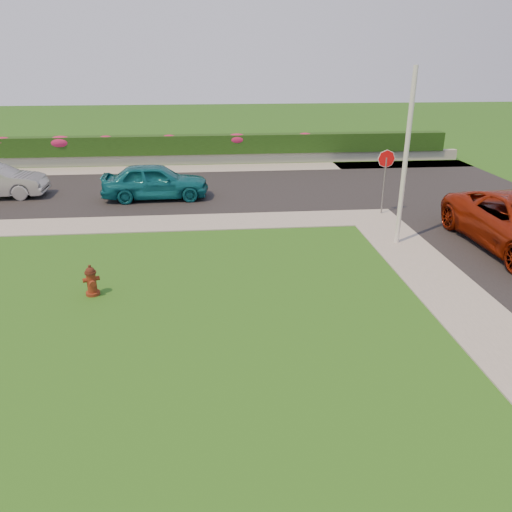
{
  "coord_description": "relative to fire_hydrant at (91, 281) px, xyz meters",
  "views": [
    {
      "loc": [
        0.48,
        -9.79,
        6.12
      ],
      "look_at": [
        1.7,
        3.08,
        0.9
      ],
      "focal_mm": 35.0,
      "sensor_mm": 36.0,
      "label": 1
    }
  ],
  "objects": [
    {
      "name": "sedan_teal",
      "position": [
        0.86,
        9.73,
        0.43
      ],
      "size": [
        4.77,
        2.04,
        1.61
      ],
      "primitive_type": "imported",
      "rotation": [
        0.0,
        0.0,
        1.6
      ],
      "color": "#0E5E6B",
      "rests_on": "street_far"
    },
    {
      "name": "fire_hydrant",
      "position": [
        0.0,
        0.0,
        0.0
      ],
      "size": [
        0.46,
        0.43,
        0.88
      ],
      "rotation": [
        0.0,
        0.0,
        0.37
      ],
      "color": "#561D0D",
      "rests_on": "ground"
    },
    {
      "name": "street_far",
      "position": [
        -2.18,
        11.11,
        -0.4
      ],
      "size": [
        26.0,
        8.0,
        0.04
      ],
      "primitive_type": "cube",
      "color": "black",
      "rests_on": "ground"
    },
    {
      "name": "sidewalk_far",
      "position": [
        -3.18,
        6.11,
        -0.4
      ],
      "size": [
        24.0,
        2.0,
        0.04
      ],
      "primitive_type": "cube",
      "color": "gray",
      "rests_on": "ground"
    },
    {
      "name": "retaining_wall",
      "position": [
        1.82,
        17.61,
        -0.12
      ],
      "size": [
        34.0,
        0.4,
        0.6
      ],
      "primitive_type": "cube",
      "color": "gray",
      "rests_on": "ground"
    },
    {
      "name": "curb_corner",
      "position": [
        9.82,
        6.11,
        -0.4
      ],
      "size": [
        2.0,
        2.0,
        0.04
      ],
      "primitive_type": "cube",
      "color": "gray",
      "rests_on": "ground"
    },
    {
      "name": "flower_clump_c",
      "position": [
        -2.66,
        17.61,
        1.08
      ],
      "size": [
        1.02,
        0.65,
        0.51
      ],
      "primitive_type": "ellipsoid",
      "color": "#BF205D",
      "rests_on": "hedge"
    },
    {
      "name": "flower_clump_e",
      "position": [
        5.01,
        17.61,
        1.02
      ],
      "size": [
        1.31,
        0.84,
        0.65
      ],
      "primitive_type": "ellipsoid",
      "color": "#BF205D",
      "rests_on": "hedge"
    },
    {
      "name": "flower_clump_a",
      "position": [
        -8.47,
        17.61,
        1.07
      ],
      "size": [
        1.1,
        0.71,
        0.55
      ],
      "primitive_type": "ellipsoid",
      "color": "#BF205D",
      "rests_on": "hedge"
    },
    {
      "name": "flower_clump_b",
      "position": [
        -5.25,
        17.61,
        1.0
      ],
      "size": [
        1.45,
        0.93,
        0.72
      ],
      "primitive_type": "ellipsoid",
      "color": "#BF205D",
      "rests_on": "hedge"
    },
    {
      "name": "ground",
      "position": [
        2.82,
        -2.89,
        -0.42
      ],
      "size": [
        120.0,
        120.0,
        0.0
      ],
      "primitive_type": "plane",
      "color": "black",
      "rests_on": "ground"
    },
    {
      "name": "flower_clump_f",
      "position": [
        9.15,
        17.61,
        1.07
      ],
      "size": [
        1.09,
        0.7,
        0.55
      ],
      "primitive_type": "ellipsoid",
      "color": "#BF205D",
      "rests_on": "hedge"
    },
    {
      "name": "hedge",
      "position": [
        1.82,
        17.71,
        0.73
      ],
      "size": [
        32.0,
        0.9,
        1.1
      ],
      "primitive_type": "cube",
      "color": "black",
      "rests_on": "retaining_wall"
    },
    {
      "name": "flower_clump_d",
      "position": [
        1.0,
        17.61,
        1.08
      ],
      "size": [
        1.04,
        0.67,
        0.52
      ],
      "primitive_type": "ellipsoid",
      "color": "#BF205D",
      "rests_on": "hedge"
    },
    {
      "name": "sidewalk_beyond",
      "position": [
        1.82,
        16.11,
        -0.4
      ],
      "size": [
        34.0,
        2.0,
        0.04
      ],
      "primitive_type": "cube",
      "color": "gray",
      "rests_on": "ground"
    },
    {
      "name": "stop_sign",
      "position": [
        10.33,
        6.55,
        1.56
      ],
      "size": [
        0.72,
        0.06,
        2.65
      ],
      "rotation": [
        0.0,
        0.0,
        -0.36
      ],
      "color": "slate",
      "rests_on": "ground"
    },
    {
      "name": "utility_pole",
      "position": [
        9.72,
        3.12,
        2.51
      ],
      "size": [
        0.16,
        0.16,
        5.84
      ],
      "primitive_type": "cylinder",
      "color": "silver",
      "rests_on": "ground"
    }
  ]
}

